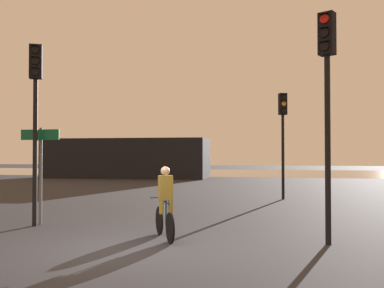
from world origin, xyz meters
name	(u,v)px	position (x,y,z in m)	size (l,w,h in m)	color
ground_plane	(122,250)	(0.00, 0.00, 0.00)	(120.00, 120.00, 0.00)	#28282D
water_strip	(240,173)	(0.00, 34.14, 0.00)	(80.00, 16.00, 0.01)	gray
distant_building	(126,158)	(-8.24, 24.14, 1.53)	(12.79, 4.00, 3.06)	black
traffic_light_near_right	(327,84)	(4.08, 1.25, 3.37)	(0.40, 0.42, 4.88)	black
traffic_light_near_left	(35,100)	(-3.20, 2.24, 3.31)	(0.39, 0.41, 4.78)	black
traffic_light_far_right	(283,125)	(3.43, 10.10, 3.07)	(0.38, 0.40, 4.42)	black
direction_sign_post	(40,161)	(-3.19, 2.49, 1.70)	(1.10, 0.12, 2.60)	slate
cyclist	(165,202)	(0.59, 1.16, 0.82)	(0.84, 1.54, 1.62)	black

